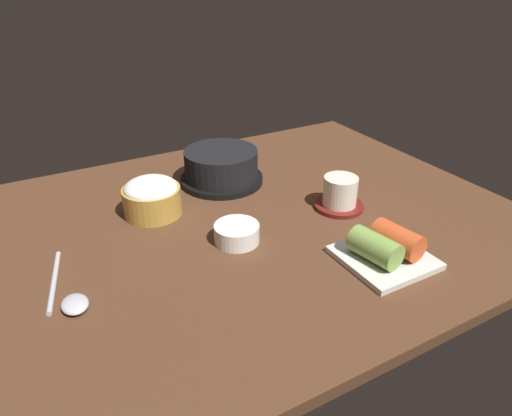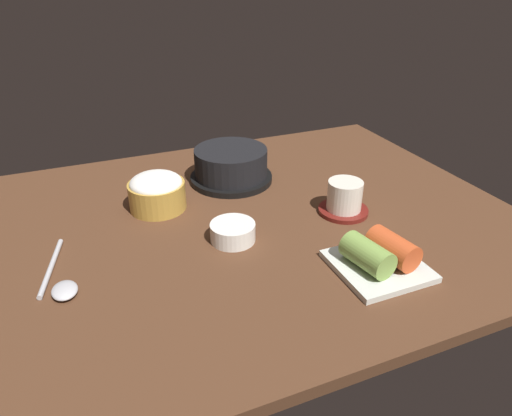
% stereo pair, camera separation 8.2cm
% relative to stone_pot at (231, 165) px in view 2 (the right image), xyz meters
% --- Properties ---
extents(dining_table, '(1.00, 0.76, 0.02)m').
position_rel_stone_pot_xyz_m(dining_table, '(-0.04, -0.16, -0.05)').
color(dining_table, '#4C2D1C').
rests_on(dining_table, ground).
extents(stone_pot, '(0.17, 0.17, 0.07)m').
position_rel_stone_pot_xyz_m(stone_pot, '(0.00, 0.00, 0.00)').
color(stone_pot, black).
rests_on(stone_pot, dining_table).
extents(rice_bowl, '(0.11, 0.11, 0.07)m').
position_rel_stone_pot_xyz_m(rice_bowl, '(-0.17, -0.06, -0.00)').
color(rice_bowl, '#B78C38').
rests_on(rice_bowl, dining_table).
extents(tea_cup_with_saucer, '(0.09, 0.09, 0.06)m').
position_rel_stone_pot_xyz_m(tea_cup_with_saucer, '(0.15, -0.21, -0.01)').
color(tea_cup_with_saucer, maroon).
rests_on(tea_cup_with_saucer, dining_table).
extents(banchan_cup_center, '(0.08, 0.08, 0.03)m').
position_rel_stone_pot_xyz_m(banchan_cup_center, '(-0.08, -0.22, -0.02)').
color(banchan_cup_center, white).
rests_on(banchan_cup_center, dining_table).
extents(kimchi_plate, '(0.13, 0.13, 0.05)m').
position_rel_stone_pot_xyz_m(kimchi_plate, '(0.10, -0.39, -0.01)').
color(kimchi_plate, silver).
rests_on(kimchi_plate, dining_table).
extents(spoon, '(0.06, 0.17, 0.01)m').
position_rel_stone_pot_xyz_m(spoon, '(-0.35, -0.24, -0.03)').
color(spoon, '#B7B7BC').
rests_on(spoon, dining_table).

